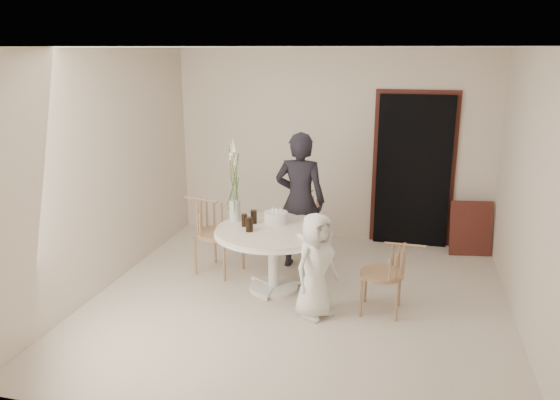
% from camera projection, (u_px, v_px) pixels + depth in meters
% --- Properties ---
extents(ground, '(4.50, 4.50, 0.00)m').
position_uv_depth(ground, '(299.00, 301.00, 6.02)').
color(ground, silver).
rests_on(ground, ground).
extents(room_shell, '(4.50, 4.50, 4.50)m').
position_uv_depth(room_shell, '(300.00, 157.00, 5.58)').
color(room_shell, white).
rests_on(room_shell, ground).
extents(doorway, '(1.00, 0.10, 2.10)m').
position_uv_depth(doorway, '(413.00, 172.00, 7.52)').
color(doorway, black).
rests_on(doorway, ground).
extents(door_trim, '(1.12, 0.03, 2.22)m').
position_uv_depth(door_trim, '(413.00, 167.00, 7.55)').
color(door_trim, '#57241D').
rests_on(door_trim, ground).
extents(table, '(1.33, 1.33, 0.73)m').
position_uv_depth(table, '(273.00, 238.00, 6.17)').
color(table, white).
rests_on(table, ground).
extents(picture_frame, '(0.57, 0.25, 0.73)m').
position_uv_depth(picture_frame, '(471.00, 228.00, 7.30)').
color(picture_frame, '#57241D').
rests_on(picture_frame, ground).
extents(chair_far, '(0.48, 0.51, 0.79)m').
position_uv_depth(chair_far, '(305.00, 215.00, 7.41)').
color(chair_far, '#9D7B55').
rests_on(chair_far, ground).
extents(chair_right, '(0.49, 0.45, 0.79)m').
position_uv_depth(chair_right, '(393.00, 267.00, 5.63)').
color(chair_right, '#9D7B55').
rests_on(chair_right, ground).
extents(chair_left, '(0.63, 0.60, 0.92)m').
position_uv_depth(chair_left, '(210.00, 225.00, 6.71)').
color(chair_left, '#9D7B55').
rests_on(chair_left, ground).
extents(girl, '(0.64, 0.42, 1.73)m').
position_uv_depth(girl, '(300.00, 201.00, 6.77)').
color(girl, black).
rests_on(girl, ground).
extents(boy, '(0.59, 0.65, 1.11)m').
position_uv_depth(boy, '(316.00, 266.00, 5.55)').
color(boy, white).
rests_on(boy, ground).
extents(birthday_cake, '(0.28, 0.28, 0.18)m').
position_uv_depth(birthday_cake, '(276.00, 217.00, 6.32)').
color(birthday_cake, white).
rests_on(birthday_cake, table).
extents(cola_tumbler_a, '(0.08, 0.08, 0.14)m').
position_uv_depth(cola_tumbler_a, '(244.00, 220.00, 6.21)').
color(cola_tumbler_a, black).
rests_on(cola_tumbler_a, table).
extents(cola_tumbler_b, '(0.08, 0.08, 0.16)m').
position_uv_depth(cola_tumbler_b, '(249.00, 225.00, 6.03)').
color(cola_tumbler_b, black).
rests_on(cola_tumbler_b, table).
extents(cola_tumbler_c, '(0.07, 0.07, 0.13)m').
position_uv_depth(cola_tumbler_c, '(250.00, 226.00, 6.03)').
color(cola_tumbler_c, black).
rests_on(cola_tumbler_c, table).
extents(cola_tumbler_d, '(0.08, 0.08, 0.16)m').
position_uv_depth(cola_tumbler_d, '(254.00, 217.00, 6.31)').
color(cola_tumbler_d, black).
rests_on(cola_tumbler_d, table).
extents(plate_stack, '(0.24, 0.24, 0.05)m').
position_uv_depth(plate_stack, '(307.00, 234.00, 5.88)').
color(plate_stack, white).
rests_on(plate_stack, table).
extents(flower_vase, '(0.13, 0.13, 0.99)m').
position_uv_depth(flower_vase, '(234.00, 189.00, 6.33)').
color(flower_vase, '#BAC4BF').
rests_on(flower_vase, table).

